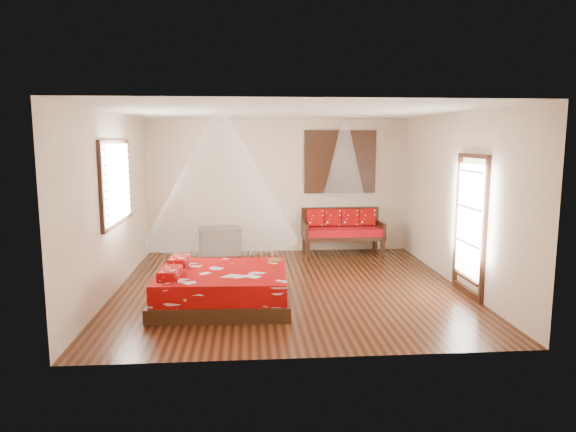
# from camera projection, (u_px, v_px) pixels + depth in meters

# --- Properties ---
(room) EXTENTS (5.54, 5.54, 2.84)m
(room) POSITION_uv_depth(u_px,v_px,m) (289.00, 201.00, 8.13)
(room) COLOR black
(room) RESTS_ON ground
(bed) EXTENTS (1.98, 1.81, 0.63)m
(bed) POSITION_uv_depth(u_px,v_px,m) (222.00, 287.00, 7.44)
(bed) COLOR black
(bed) RESTS_ON floor
(daybed) EXTENTS (1.66, 0.74, 0.94)m
(daybed) POSITION_uv_depth(u_px,v_px,m) (342.00, 229.00, 10.70)
(daybed) COLOR black
(daybed) RESTS_ON floor
(storage_chest) EXTENTS (0.94, 0.77, 0.58)m
(storage_chest) POSITION_uv_depth(u_px,v_px,m) (220.00, 241.00, 10.61)
(storage_chest) COLOR black
(storage_chest) RESTS_ON floor
(shutter_panel) EXTENTS (1.52, 0.06, 1.32)m
(shutter_panel) POSITION_uv_depth(u_px,v_px,m) (340.00, 162.00, 10.83)
(shutter_panel) COLOR black
(shutter_panel) RESTS_ON wall_back
(window_left) EXTENTS (0.10, 1.74, 1.34)m
(window_left) POSITION_uv_depth(u_px,v_px,m) (117.00, 183.00, 8.07)
(window_left) COLOR black
(window_left) RESTS_ON wall_left
(glazed_door) EXTENTS (0.08, 1.02, 2.16)m
(glazed_door) POSITION_uv_depth(u_px,v_px,m) (470.00, 226.00, 7.80)
(glazed_door) COLOR black
(glazed_door) RESTS_ON floor
(wine_tray) EXTENTS (0.22, 0.22, 0.18)m
(wine_tray) POSITION_uv_depth(u_px,v_px,m) (275.00, 258.00, 7.96)
(wine_tray) COLOR brown
(wine_tray) RESTS_ON bed
(mosquito_net_main) EXTENTS (2.17, 2.17, 1.80)m
(mosquito_net_main) POSITION_uv_depth(u_px,v_px,m) (221.00, 177.00, 7.20)
(mosquito_net_main) COLOR white
(mosquito_net_main) RESTS_ON ceiling
(mosquito_net_daybed) EXTENTS (0.83, 0.83, 1.50)m
(mosquito_net_daybed) POSITION_uv_depth(u_px,v_px,m) (344.00, 158.00, 10.36)
(mosquito_net_daybed) COLOR white
(mosquito_net_daybed) RESTS_ON ceiling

